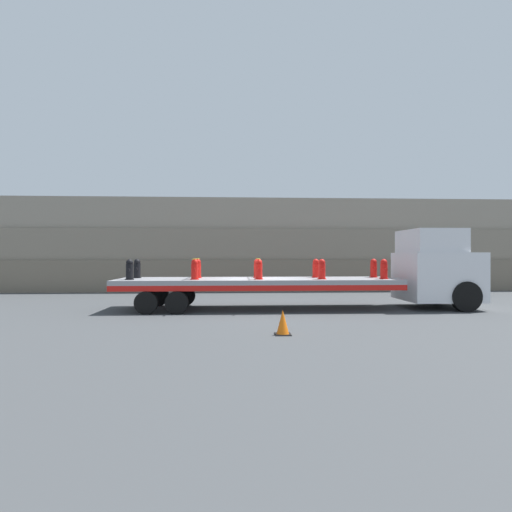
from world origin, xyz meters
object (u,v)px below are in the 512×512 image
(fire_hydrant_red_near_1, at_px, (195,270))
(fire_hydrant_red_near_3, at_px, (322,269))
(fire_hydrant_red_far_3, at_px, (316,269))
(fire_hydrant_red_near_4, at_px, (384,269))
(fire_hydrant_black_far_0, at_px, (137,269))
(fire_hydrant_red_near_2, at_px, (259,270))
(flatbed_trailer, at_px, (246,283))
(fire_hydrant_red_far_2, at_px, (257,269))
(traffic_cone, at_px, (283,322))
(truck_cab, at_px, (438,269))
(fire_hydrant_red_far_4, at_px, (374,268))
(fire_hydrant_black_near_0, at_px, (130,270))
(fire_hydrant_red_far_1, at_px, (198,269))

(fire_hydrant_red_near_1, xyz_separation_m, fire_hydrant_red_near_3, (4.79, 0.00, 0.00))
(fire_hydrant_red_far_3, relative_size, fire_hydrant_red_near_4, 1.00)
(fire_hydrant_black_far_0, relative_size, fire_hydrant_red_near_2, 1.00)
(fire_hydrant_red_near_2, bearing_deg, flatbed_trailer, 129.07)
(fire_hydrant_red_far_2, relative_size, traffic_cone, 1.17)
(truck_cab, distance_m, fire_hydrant_red_far_4, 2.50)
(fire_hydrant_red_far_2, bearing_deg, traffic_cone, -86.32)
(fire_hydrant_black_near_0, relative_size, fire_hydrant_red_near_3, 1.00)
(truck_cab, xyz_separation_m, fire_hydrant_black_near_0, (-12.02, -0.57, -0.00))
(fire_hydrant_red_near_1, relative_size, fire_hydrant_red_far_4, 1.00)
(fire_hydrant_red_far_2, xyz_separation_m, fire_hydrant_red_near_3, (2.40, -1.14, 0.00))
(fire_hydrant_red_far_1, bearing_deg, fire_hydrant_red_near_2, -25.42)
(fire_hydrant_red_far_1, distance_m, fire_hydrant_red_far_4, 7.19)
(fire_hydrant_red_near_1, xyz_separation_m, fire_hydrant_red_far_4, (7.19, 1.14, 0.00))
(flatbed_trailer, distance_m, fire_hydrant_red_near_3, 2.97)
(flatbed_trailer, relative_size, fire_hydrant_red_near_2, 14.11)
(fire_hydrant_black_far_0, relative_size, traffic_cone, 1.17)
(fire_hydrant_red_near_4, bearing_deg, truck_cab, 13.16)
(fire_hydrant_red_near_4, bearing_deg, fire_hydrant_red_far_1, 171.00)
(fire_hydrant_black_far_0, bearing_deg, traffic_cone, -47.76)
(fire_hydrant_red_near_2, distance_m, fire_hydrant_red_far_4, 4.92)
(fire_hydrant_black_far_0, relative_size, fire_hydrant_red_near_1, 1.00)
(fire_hydrant_black_near_0, distance_m, fire_hydrant_black_far_0, 1.14)
(fire_hydrant_black_near_0, xyz_separation_m, fire_hydrant_red_near_4, (9.58, 0.00, 0.00))
(fire_hydrant_red_near_1, xyz_separation_m, traffic_cone, (2.76, -4.54, -1.24))
(fire_hydrant_red_near_3, height_order, fire_hydrant_red_far_4, same)
(fire_hydrant_red_far_2, relative_size, fire_hydrant_red_far_3, 1.00)
(fire_hydrant_red_near_1, bearing_deg, truck_cab, 3.39)
(fire_hydrant_red_far_3, bearing_deg, fire_hydrant_red_near_3, -90.00)
(fire_hydrant_red_near_3, height_order, fire_hydrant_red_near_4, same)
(fire_hydrant_black_far_0, height_order, traffic_cone, fire_hydrant_black_far_0)
(fire_hydrant_red_near_2, height_order, fire_hydrant_red_far_4, same)
(flatbed_trailer, relative_size, fire_hydrant_red_near_3, 14.11)
(fire_hydrant_red_near_2, height_order, traffic_cone, fire_hydrant_red_near_2)
(fire_hydrant_red_near_1, distance_m, fire_hydrant_red_far_3, 4.92)
(flatbed_trailer, height_order, fire_hydrant_red_far_1, fire_hydrant_red_far_1)
(truck_cab, xyz_separation_m, fire_hydrant_red_far_3, (-4.83, 0.57, -0.00))
(truck_cab, xyz_separation_m, fire_hydrant_red_near_1, (-9.62, -0.57, -0.00))
(flatbed_trailer, relative_size, fire_hydrant_red_far_1, 14.11)
(truck_cab, relative_size, fire_hydrant_red_near_2, 4.08)
(fire_hydrant_red_near_1, relative_size, fire_hydrant_red_far_1, 1.00)
(fire_hydrant_red_far_1, bearing_deg, fire_hydrant_red_near_1, -90.00)
(truck_cab, xyz_separation_m, traffic_cone, (-6.86, -5.11, -1.24))
(fire_hydrant_red_near_2, bearing_deg, fire_hydrant_red_near_4, 0.00)
(fire_hydrant_black_far_0, bearing_deg, fire_hydrant_red_near_2, -13.37)
(flatbed_trailer, height_order, fire_hydrant_red_far_2, fire_hydrant_red_far_2)
(fire_hydrant_black_near_0, distance_m, fire_hydrant_red_far_4, 9.65)
(traffic_cone, bearing_deg, fire_hydrant_black_far_0, 132.24)
(fire_hydrant_red_far_1, distance_m, fire_hydrant_red_far_2, 2.40)
(fire_hydrant_black_near_0, height_order, fire_hydrant_black_far_0, same)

